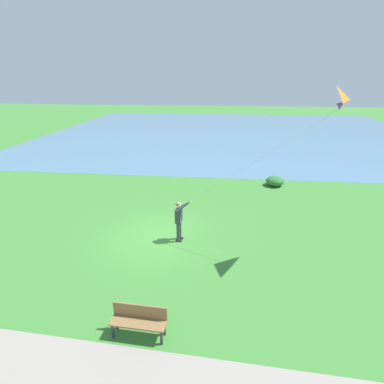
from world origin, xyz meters
TOP-DOWN VIEW (x-y plane):
  - ground_plane at (0.00, 0.00)m, footprint 120.00×120.00m
  - lake_water at (-26.38, 4.00)m, footprint 36.00×44.00m
  - person_kite_flyer at (0.19, 0.93)m, footprint 0.52×0.62m
  - flying_kite at (0.85, 6.14)m, footprint 1.21×5.32m
  - park_bench_near_walkway at (5.34, 0.60)m, footprint 0.52×1.52m
  - lakeside_shrub at (-7.26, 5.95)m, footprint 1.14×1.12m

SIDE VIEW (x-z plane):
  - ground_plane at x=0.00m, z-range 0.00..0.00m
  - lake_water at x=-26.38m, z-range 0.00..0.01m
  - lakeside_shrub at x=-7.26m, z-range 0.00..0.60m
  - park_bench_near_walkway at x=5.34m, z-range 0.07..0.95m
  - person_kite_flyer at x=0.19m, z-range 0.13..1.96m
  - flying_kite at x=0.85m, z-range 3.61..8.12m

